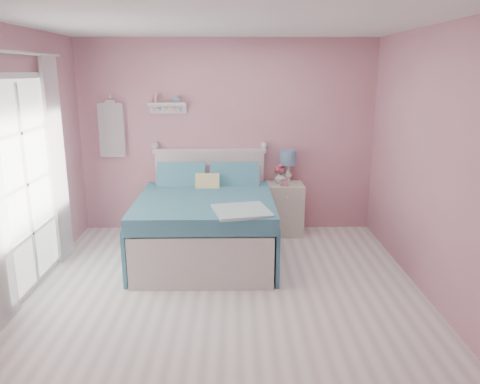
{
  "coord_description": "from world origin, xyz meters",
  "views": [
    {
      "loc": [
        0.11,
        -4.12,
        2.17
      ],
      "look_at": [
        0.16,
        1.2,
        0.79
      ],
      "focal_mm": 35.0,
      "sensor_mm": 36.0,
      "label": 1
    }
  ],
  "objects_px": {
    "bed": "(206,223)",
    "vase": "(280,177)",
    "nightstand": "(285,209)",
    "teacup": "(284,183)",
    "table_lamp": "(288,160)"
  },
  "relations": [
    {
      "from": "nightstand",
      "to": "vase",
      "type": "height_order",
      "value": "vase"
    },
    {
      "from": "bed",
      "to": "vase",
      "type": "distance_m",
      "value": 1.3
    },
    {
      "from": "table_lamp",
      "to": "teacup",
      "type": "xyz_separation_m",
      "value": [
        -0.06,
        -0.2,
        -0.27
      ]
    },
    {
      "from": "nightstand",
      "to": "table_lamp",
      "type": "height_order",
      "value": "table_lamp"
    },
    {
      "from": "nightstand",
      "to": "teacup",
      "type": "relative_size",
      "value": 6.87
    },
    {
      "from": "table_lamp",
      "to": "vase",
      "type": "height_order",
      "value": "table_lamp"
    },
    {
      "from": "bed",
      "to": "vase",
      "type": "relative_size",
      "value": 12.62
    },
    {
      "from": "nightstand",
      "to": "table_lamp",
      "type": "relative_size",
      "value": 1.57
    },
    {
      "from": "teacup",
      "to": "bed",
      "type": "bearing_deg",
      "value": -147.5
    },
    {
      "from": "bed",
      "to": "teacup",
      "type": "bearing_deg",
      "value": 31.91
    },
    {
      "from": "vase",
      "to": "teacup",
      "type": "xyz_separation_m",
      "value": [
        0.04,
        -0.15,
        -0.04
      ]
    },
    {
      "from": "bed",
      "to": "nightstand",
      "type": "bearing_deg",
      "value": 35.27
    },
    {
      "from": "vase",
      "to": "teacup",
      "type": "bearing_deg",
      "value": -73.71
    },
    {
      "from": "nightstand",
      "to": "teacup",
      "type": "bearing_deg",
      "value": -101.54
    },
    {
      "from": "nightstand",
      "to": "vase",
      "type": "relative_size",
      "value": 4.43
    }
  ]
}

